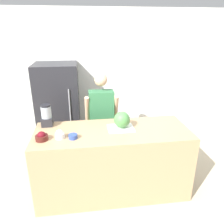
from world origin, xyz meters
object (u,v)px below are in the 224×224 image
Objects in this scene: bowl_small_blue at (73,136)px; watermelon at (122,120)px; bowl_cherries at (42,137)px; person at (102,119)px; blender at (47,116)px; refrigerator at (59,108)px; bowl_cream at (60,135)px.

watermelon is at bearing 18.04° from bowl_small_blue.
bowl_cherries is 0.38m from bowl_small_blue.
person is 5.14× the size of blender.
bowl_small_blue is (0.38, -0.01, -0.02)m from bowl_cherries.
blender reaches higher than bowl_cherries.
refrigerator is at bearing 126.99° from watermelon.
person reaches higher than bowl_cream.
refrigerator is 1.09m from blender.
watermelon is at bearing 12.72° from bowl_cream.
refrigerator reaches higher than watermelon.
refrigerator is at bearing 101.89° from bowl_small_blue.
watermelon is 0.84m from bowl_cream.
blender is at bearing 88.43° from bowl_cherries.
bowl_cherries is at bearing -175.61° from bowl_cream.
bowl_cream is (-0.60, -0.87, 0.20)m from person.
bowl_cherries is (-0.81, -0.89, 0.19)m from person.
bowl_cherries is 1.40× the size of bowl_small_blue.
person is at bearing 47.57° from bowl_cherries.
bowl_cream is 0.47m from blender.
watermelon is 0.72× the size of blender.
blender is (0.01, 0.43, 0.10)m from bowl_cherries.
watermelon is at bearing -53.01° from refrigerator.
bowl_small_blue is at bearing -78.11° from refrigerator.
bowl_cherries is at bearing -132.43° from person.
bowl_cream is at bearing -63.52° from blender.
refrigerator reaches higher than blender.
person is at bearing -38.33° from refrigerator.
bowl_cherries is 0.50× the size of blender.
refrigerator reaches higher than bowl_small_blue.
refrigerator is 7.49× the size of watermelon.
watermelon is 1.43× the size of bowl_cherries.
blender is (-0.80, -0.46, 0.29)m from person.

